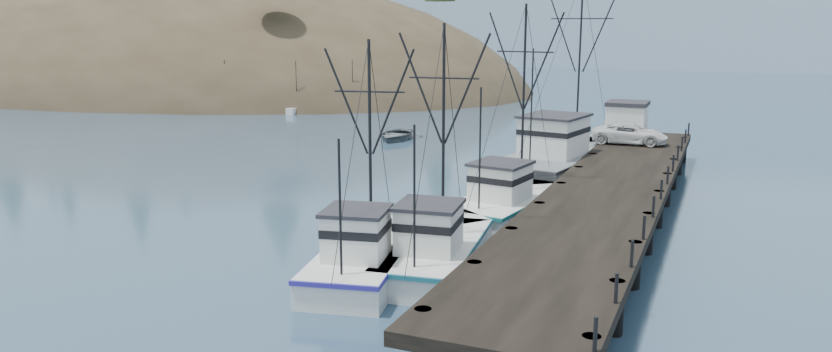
{
  "coord_description": "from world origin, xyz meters",
  "views": [
    {
      "loc": [
        19.71,
        -24.06,
        10.76
      ],
      "look_at": [
        4.23,
        12.29,
        2.5
      ],
      "focal_mm": 32.0,
      "sensor_mm": 36.0,
      "label": 1
    }
  ],
  "objects_px": {
    "trawler_far": "(512,200)",
    "trawler_near": "(437,249)",
    "motorboat": "(396,139)",
    "pier": "(609,192)",
    "pier_shed": "(627,119)",
    "trawler_mid": "(366,256)",
    "work_vessel": "(566,159)",
    "pickup_truck": "(630,134)"
  },
  "relations": [
    {
      "from": "trawler_near",
      "to": "pickup_truck",
      "type": "bearing_deg",
      "value": 79.2
    },
    {
      "from": "trawler_near",
      "to": "motorboat",
      "type": "height_order",
      "value": "trawler_near"
    },
    {
      "from": "trawler_far",
      "to": "motorboat",
      "type": "distance_m",
      "value": 28.41
    },
    {
      "from": "trawler_far",
      "to": "trawler_mid",
      "type": "bearing_deg",
      "value": -103.76
    },
    {
      "from": "trawler_near",
      "to": "trawler_far",
      "type": "relative_size",
      "value": 0.92
    },
    {
      "from": "trawler_far",
      "to": "pier_shed",
      "type": "relative_size",
      "value": 3.77
    },
    {
      "from": "trawler_far",
      "to": "pickup_truck",
      "type": "relative_size",
      "value": 2.26
    },
    {
      "from": "pier",
      "to": "trawler_mid",
      "type": "relative_size",
      "value": 4.22
    },
    {
      "from": "trawler_mid",
      "to": "trawler_far",
      "type": "distance_m",
      "value": 12.74
    },
    {
      "from": "pier",
      "to": "pickup_truck",
      "type": "distance_m",
      "value": 15.21
    },
    {
      "from": "trawler_near",
      "to": "pickup_truck",
      "type": "xyz_separation_m",
      "value": [
        4.92,
        25.78,
        1.92
      ]
    },
    {
      "from": "trawler_near",
      "to": "motorboat",
      "type": "distance_m",
      "value": 36.74
    },
    {
      "from": "pier",
      "to": "pickup_truck",
      "type": "relative_size",
      "value": 8.24
    },
    {
      "from": "work_vessel",
      "to": "motorboat",
      "type": "bearing_deg",
      "value": 150.25
    },
    {
      "from": "trawler_near",
      "to": "pickup_truck",
      "type": "relative_size",
      "value": 2.07
    },
    {
      "from": "trawler_mid",
      "to": "pier_shed",
      "type": "relative_size",
      "value": 3.26
    },
    {
      "from": "pier",
      "to": "pier_shed",
      "type": "bearing_deg",
      "value": 94.76
    },
    {
      "from": "trawler_far",
      "to": "pier_shed",
      "type": "height_order",
      "value": "trawler_far"
    },
    {
      "from": "pickup_truck",
      "to": "work_vessel",
      "type": "bearing_deg",
      "value": 130.09
    },
    {
      "from": "work_vessel",
      "to": "pickup_truck",
      "type": "relative_size",
      "value": 3.28
    },
    {
      "from": "trawler_far",
      "to": "pier_shed",
      "type": "xyz_separation_m",
      "value": [
        3.73,
        18.41,
        2.6
      ]
    },
    {
      "from": "trawler_far",
      "to": "trawler_near",
      "type": "bearing_deg",
      "value": -93.12
    },
    {
      "from": "pier_shed",
      "to": "motorboat",
      "type": "distance_m",
      "value": 21.88
    },
    {
      "from": "trawler_near",
      "to": "pier_shed",
      "type": "bearing_deg",
      "value": 81.48
    },
    {
      "from": "work_vessel",
      "to": "pier_shed",
      "type": "distance_m",
      "value": 7.45
    },
    {
      "from": "pier",
      "to": "pier_shed",
      "type": "height_order",
      "value": "pier_shed"
    },
    {
      "from": "pier",
      "to": "motorboat",
      "type": "distance_m",
      "value": 31.66
    },
    {
      "from": "work_vessel",
      "to": "pier_shed",
      "type": "bearing_deg",
      "value": 63.11
    },
    {
      "from": "motorboat",
      "to": "trawler_near",
      "type": "bearing_deg",
      "value": -69.54
    },
    {
      "from": "pier_shed",
      "to": "pier",
      "type": "bearing_deg",
      "value": -85.24
    },
    {
      "from": "trawler_near",
      "to": "work_vessel",
      "type": "distance_m",
      "value": 22.31
    },
    {
      "from": "trawler_near",
      "to": "pickup_truck",
      "type": "distance_m",
      "value": 26.31
    },
    {
      "from": "trawler_mid",
      "to": "trawler_far",
      "type": "bearing_deg",
      "value": 76.24
    },
    {
      "from": "trawler_far",
      "to": "pickup_truck",
      "type": "xyz_separation_m",
      "value": [
        4.36,
        15.55,
        1.92
      ]
    },
    {
      "from": "pier",
      "to": "work_vessel",
      "type": "relative_size",
      "value": 2.51
    },
    {
      "from": "pier",
      "to": "trawler_far",
      "type": "height_order",
      "value": "trawler_far"
    },
    {
      "from": "trawler_near",
      "to": "work_vessel",
      "type": "xyz_separation_m",
      "value": [
        1.07,
        22.28,
        0.41
      ]
    },
    {
      "from": "pier_shed",
      "to": "pickup_truck",
      "type": "relative_size",
      "value": 0.6
    },
    {
      "from": "trawler_near",
      "to": "work_vessel",
      "type": "height_order",
      "value": "work_vessel"
    },
    {
      "from": "trawler_far",
      "to": "work_vessel",
      "type": "relative_size",
      "value": 0.69
    },
    {
      "from": "pier",
      "to": "trawler_far",
      "type": "relative_size",
      "value": 3.64
    },
    {
      "from": "trawler_mid",
      "to": "pier_shed",
      "type": "xyz_separation_m",
      "value": [
        6.76,
        30.78,
        2.6
      ]
    }
  ]
}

